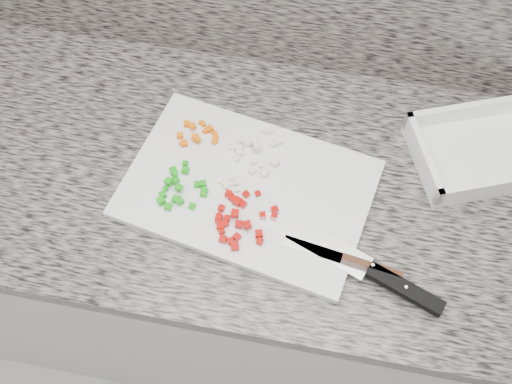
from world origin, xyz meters
The scene contains 11 objects.
cabinet centered at (0.00, 1.44, 0.43)m, with size 3.92×0.62×0.86m, color silver.
countertop centered at (0.00, 1.44, 0.88)m, with size 3.96×0.64×0.04m, color slate.
cutting_board centered at (-0.04, 1.40, 0.91)m, with size 0.46×0.31×0.02m, color silver.
carrot_pile centered at (-0.17, 1.49, 0.92)m, with size 0.09×0.07×0.02m.
onion_pile centered at (-0.04, 1.48, 0.92)m, with size 0.10×0.12×0.02m.
green_pepper_pile centered at (-0.17, 1.36, 0.92)m, with size 0.09×0.11×0.02m.
red_pepper_pile centered at (-0.05, 1.32, 0.92)m, with size 0.12×0.13×0.02m.
garlic_pile centered at (-0.08, 1.39, 0.92)m, with size 0.06×0.03×0.01m.
chef_knife centered at (0.21, 1.27, 0.92)m, with size 0.35×0.17×0.02m.
paring_knife centered at (0.18, 1.28, 0.92)m, with size 0.22×0.05×0.02m.
tray centered at (0.40, 1.56, 0.92)m, with size 0.32×0.28×0.06m.
Camera 1 is at (0.07, 0.87, 1.87)m, focal length 40.00 mm.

